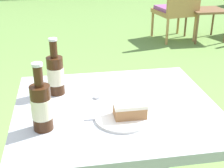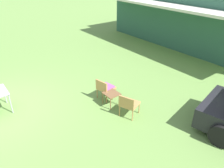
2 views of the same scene
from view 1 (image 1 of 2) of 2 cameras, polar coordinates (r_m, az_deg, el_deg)
wicker_chair_cushioned at (r=4.69m, az=11.70°, el=13.21°), size 0.59×0.60×0.75m
garden_side_table at (r=4.83m, az=16.93°, el=12.31°), size 0.49×0.46×0.45m
patio_table at (r=1.32m, az=0.73°, el=-6.80°), size 0.82×0.72×0.72m
cake_on_plate at (r=1.17m, az=2.65°, el=-5.39°), size 0.21×0.21×0.07m
cola_bottle_near at (r=1.36m, az=-10.29°, el=1.82°), size 0.07×0.07×0.25m
cola_bottle_far at (r=1.11m, az=-12.79°, el=-3.92°), size 0.07×0.07×0.25m
fork at (r=1.18m, az=-0.70°, el=-6.26°), size 0.18×0.02×0.01m
loose_bottle_cap at (r=1.33m, az=-2.77°, el=-2.39°), size 0.03×0.03×0.01m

